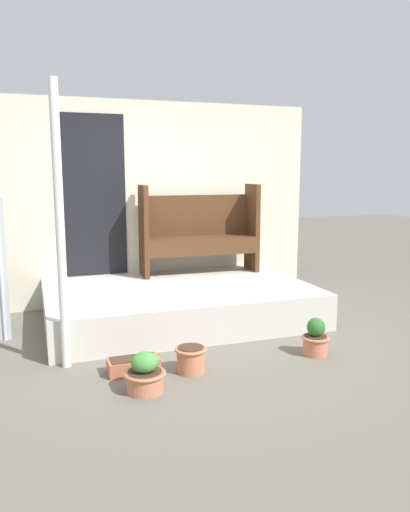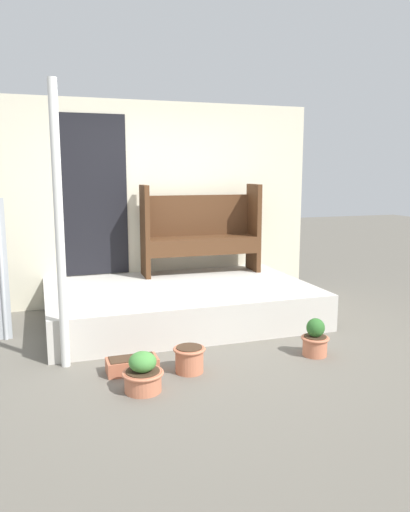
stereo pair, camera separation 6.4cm
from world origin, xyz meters
name	(u,v)px [view 2 (the right image)]	position (x,y,z in m)	size (l,w,h in m)	color
ground_plane	(202,347)	(0.00, 0.00, 0.00)	(24.00, 24.00, 0.00)	#666056
porch_slab	(180,303)	(0.04, 0.96, 0.20)	(2.99, 1.93, 0.40)	beige
house_wall	(156,203)	(0.00, 1.95, 1.31)	(4.19, 0.08, 2.60)	beige
support_post	(59,228)	(-1.30, -0.06, 1.24)	(0.08, 0.08, 2.47)	white
bench	(200,229)	(0.52, 1.64, 0.98)	(1.53, 0.45, 1.15)	#4C2D19
flower_pot_left	(143,374)	(-0.75, -0.79, 0.14)	(0.33, 0.33, 0.32)	#C67251
flower_pot_middle	(189,358)	(-0.29, -0.54, 0.12)	(0.28, 0.28, 0.23)	#C67251
flower_pot_right	(315,339)	(0.94, -0.54, 0.16)	(0.27, 0.27, 0.36)	#C67251
planter_box_rect	(132,365)	(-0.76, -0.39, 0.07)	(0.44, 0.21, 0.13)	#B76647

